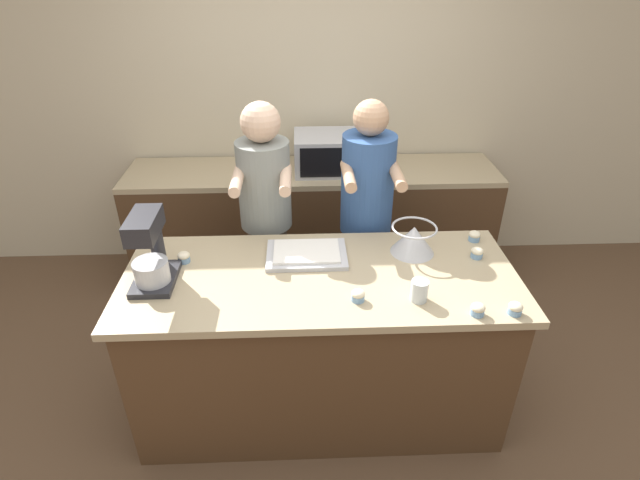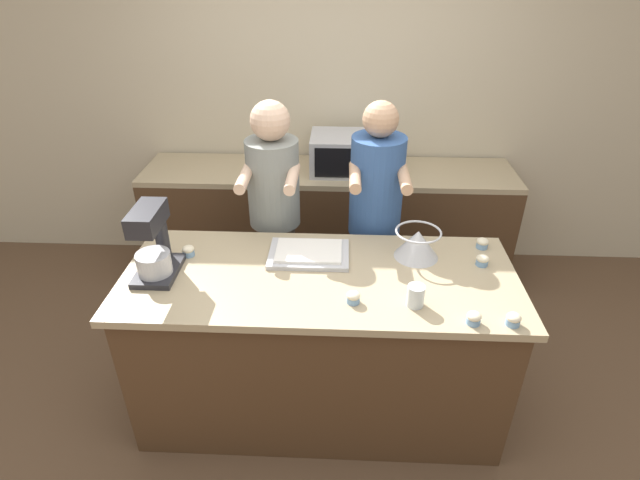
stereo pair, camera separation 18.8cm
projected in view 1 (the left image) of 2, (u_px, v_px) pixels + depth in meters
The scene contains 17 objects.
ground_plane at pixel (320, 401), 3.01m from camera, with size 16.00×16.00×0.00m, color brown.
back_wall at pixel (311, 99), 3.84m from camera, with size 10.00×0.06×2.70m.
island_counter at pixel (320, 343), 2.77m from camera, with size 2.01×0.83×0.93m.
back_counter at pixel (313, 223), 4.00m from camera, with size 2.80×0.60×0.91m.
person_left at pixel (267, 225), 3.08m from camera, with size 0.33×0.50×1.64m.
person_right at pixel (365, 224), 3.11m from camera, with size 0.33×0.50×1.65m.
stand_mixer at pixel (150, 253), 2.40m from camera, with size 0.20×0.30×0.38m.
mixing_bowl at pixel (413, 239), 2.68m from camera, with size 0.24×0.24×0.16m.
baking_tray at pixel (307, 254), 2.67m from camera, with size 0.43×0.30×0.04m.
microwave_oven at pixel (332, 152), 3.70m from camera, with size 0.55×0.41×0.27m.
drinking_glass at pixel (419, 291), 2.33m from camera, with size 0.08×0.08×0.11m.
cupcake_0 at pixel (358, 295), 2.34m from camera, with size 0.07×0.07×0.06m.
cupcake_1 at pixel (515, 308), 2.25m from camera, with size 0.07×0.07×0.06m.
cupcake_2 at pixel (478, 309), 2.25m from camera, with size 0.07×0.07×0.06m.
cupcake_3 at pixel (477, 253), 2.66m from camera, with size 0.07×0.07×0.06m.
cupcake_4 at pixel (474, 236), 2.81m from camera, with size 0.07×0.07×0.06m.
cupcake_5 at pixel (184, 257), 2.62m from camera, with size 0.07×0.07×0.06m.
Camera 1 is at (-0.09, -2.09, 2.37)m, focal length 28.00 mm.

